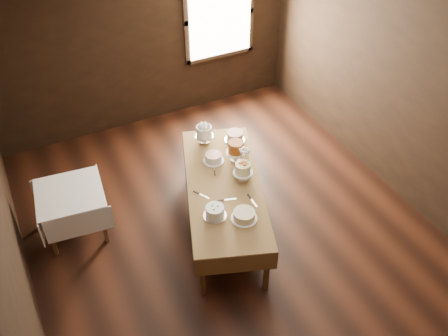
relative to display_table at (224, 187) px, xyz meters
The scene contains 22 objects.
floor 0.69m from the display_table, 83.52° to the right, with size 5.00×6.00×0.01m, color black.
ceiling 2.14m from the display_table, 83.52° to the right, with size 5.00×6.00×0.01m, color beige.
wall_back 2.92m from the display_table, 89.61° to the left, with size 5.00×0.02×2.80m, color black.
wall_left 2.59m from the display_table, behind, with size 0.02×6.00×2.80m, color black.
wall_right 2.63m from the display_table, ahead, with size 0.02×6.00×2.80m, color black.
window 3.21m from the display_table, 64.53° to the left, with size 1.10×0.05×1.30m, color #FFEABF.
display_table is the anchor object (origin of this frame).
side_table 1.93m from the display_table, 156.91° to the left, with size 0.90×0.90×0.68m.
cake_meringue 0.92m from the display_table, 80.62° to the left, with size 0.30×0.30×0.27m.
cake_speckled 0.93m from the display_table, 53.70° to the left, with size 0.32×0.32×0.14m.
cake_lattice 0.48m from the display_table, 80.21° to the left, with size 0.31×0.31×0.10m.
cake_caramel 0.53m from the display_table, 44.90° to the left, with size 0.28×0.28×0.30m.
cake_flowers 0.30m from the display_table, ahead, with size 0.27×0.27×0.26m.
cake_swirl 0.58m from the display_table, 126.86° to the right, with size 0.28×0.28×0.14m.
cake_cream 0.66m from the display_table, 95.40° to the right, with size 0.31×0.31×0.11m.
cake_server_a 0.30m from the display_table, 101.06° to the right, with size 0.24×0.03×0.01m, color silver.
cake_server_b 0.51m from the display_table, 70.47° to the right, with size 0.24×0.03×0.01m, color silver.
cake_server_c 0.35m from the display_table, 85.20° to the left, with size 0.24×0.03×0.01m, color silver.
cake_server_d 0.40m from the display_table, 23.43° to the left, with size 0.24×0.03×0.01m, color silver.
cake_server_e 0.34m from the display_table, 162.18° to the right, with size 0.24×0.03×0.01m, color silver.
flower_vase 0.39m from the display_table, 18.80° to the left, with size 0.13×0.13×0.14m, color #2D2823.
flower_bouquet 0.49m from the display_table, 18.80° to the left, with size 0.14×0.14×0.20m, color white, non-canonical shape.
Camera 1 is at (-2.04, -3.87, 4.79)m, focal length 38.91 mm.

